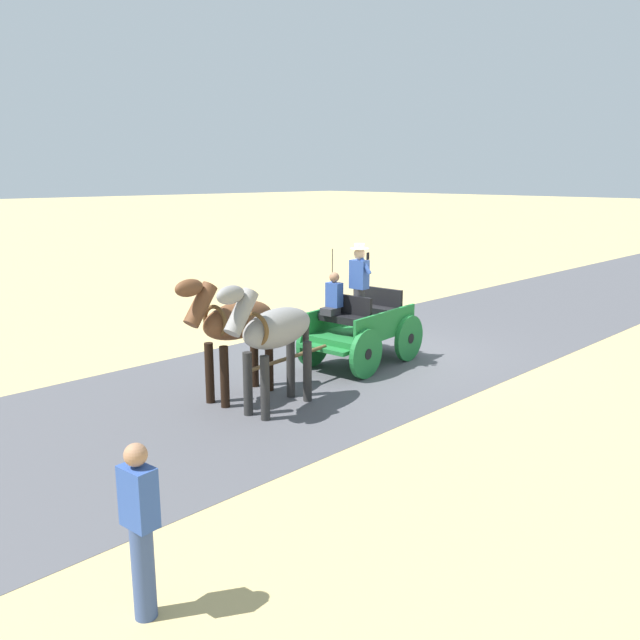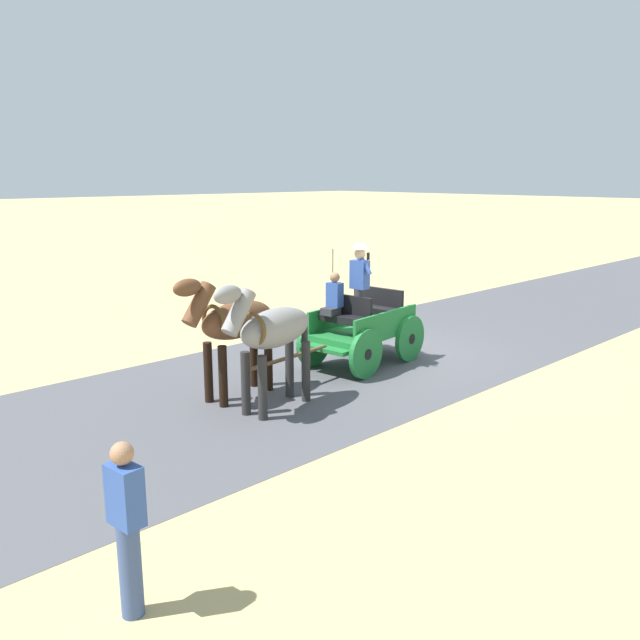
{
  "view_description": "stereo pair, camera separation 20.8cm",
  "coord_description": "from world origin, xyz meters",
  "px_view_note": "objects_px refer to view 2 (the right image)",
  "views": [
    {
      "loc": [
        -8.68,
        10.42,
        3.8
      ],
      "look_at": [
        -0.16,
        2.03,
        1.1
      ],
      "focal_mm": 36.31,
      "sensor_mm": 36.0,
      "label": 1
    },
    {
      "loc": [
        -8.83,
        10.27,
        3.8
      ],
      "look_at": [
        -0.16,
        2.03,
        1.1
      ],
      "focal_mm": 36.31,
      "sensor_mm": 36.0,
      "label": 2
    }
  ],
  "objects_px": {
    "horse_drawn_carriage": "(360,325)",
    "horse_near_side": "(271,332)",
    "horse_off_side": "(233,323)",
    "pedestrian_walking": "(127,525)"
  },
  "relations": [
    {
      "from": "horse_drawn_carriage",
      "to": "horse_near_side",
      "type": "xyz_separation_m",
      "value": [
        -0.79,
        2.96,
        0.51
      ]
    },
    {
      "from": "horse_drawn_carriage",
      "to": "horse_off_side",
      "type": "relative_size",
      "value": 2.04
    },
    {
      "from": "horse_near_side",
      "to": "horse_off_side",
      "type": "xyz_separation_m",
      "value": [
        0.9,
        0.1,
        0.0
      ]
    },
    {
      "from": "horse_drawn_carriage",
      "to": "horse_off_side",
      "type": "height_order",
      "value": "horse_drawn_carriage"
    },
    {
      "from": "horse_near_side",
      "to": "pedestrian_walking",
      "type": "relative_size",
      "value": 1.36
    },
    {
      "from": "horse_drawn_carriage",
      "to": "horse_near_side",
      "type": "height_order",
      "value": "horse_drawn_carriage"
    },
    {
      "from": "horse_drawn_carriage",
      "to": "horse_near_side",
      "type": "distance_m",
      "value": 3.1
    },
    {
      "from": "horse_off_side",
      "to": "pedestrian_walking",
      "type": "xyz_separation_m",
      "value": [
        -4.0,
        4.05,
        -0.46
      ]
    },
    {
      "from": "horse_near_side",
      "to": "horse_off_side",
      "type": "bearing_deg",
      "value": 6.36
    },
    {
      "from": "horse_off_side",
      "to": "pedestrian_walking",
      "type": "height_order",
      "value": "horse_off_side"
    }
  ]
}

